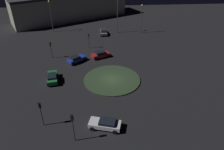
# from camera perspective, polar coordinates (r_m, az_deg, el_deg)

# --- Properties ---
(ground_plane) EXTENTS (117.66, 117.66, 0.00)m
(ground_plane) POSITION_cam_1_polar(r_m,az_deg,el_deg) (39.48, -0.00, -1.33)
(ground_plane) COLOR black
(roundabout_island) EXTENTS (10.72, 10.72, 0.20)m
(roundabout_island) POSITION_cam_1_polar(r_m,az_deg,el_deg) (39.43, -0.00, -1.21)
(roundabout_island) COLOR #2D4228
(roundabout_island) RESTS_ON ground_plane
(car_white) EXTENTS (4.71, 2.91, 1.41)m
(car_white) POSITION_cam_1_polar(r_m,az_deg,el_deg) (29.40, -1.84, -13.28)
(car_white) COLOR white
(car_white) RESTS_ON ground_plane
(car_grey) EXTENTS (2.28, 4.52, 1.34)m
(car_grey) POSITION_cam_1_polar(r_m,az_deg,el_deg) (61.00, -2.39, 11.75)
(car_grey) COLOR slate
(car_grey) RESTS_ON ground_plane
(car_red) EXTENTS (4.41, 3.21, 1.54)m
(car_red) POSITION_cam_1_polar(r_m,az_deg,el_deg) (47.32, -3.20, 5.70)
(car_red) COLOR red
(car_red) RESTS_ON ground_plane
(car_blue) EXTENTS (4.22, 3.97, 1.51)m
(car_blue) POSITION_cam_1_polar(r_m,az_deg,el_deg) (45.96, -9.82, 4.39)
(car_blue) COLOR #1E38A5
(car_blue) RESTS_ON ground_plane
(car_green) EXTENTS (2.55, 4.55, 1.50)m
(car_green) POSITION_cam_1_polar(r_m,az_deg,el_deg) (40.26, -16.12, -0.66)
(car_green) COLOR #1E7238
(car_green) RESTS_ON ground_plane
(traffic_light_north) EXTENTS (0.35, 0.39, 3.70)m
(traffic_light_north) POSITION_cam_1_polar(r_m,az_deg,el_deg) (51.61, -6.44, 10.06)
(traffic_light_north) COLOR #2D2D2D
(traffic_light_north) RESTS_ON ground_plane
(traffic_light_southwest) EXTENTS (0.36, 0.39, 4.46)m
(traffic_light_southwest) POSITION_cam_1_polar(r_m,az_deg,el_deg) (26.56, -10.76, -12.79)
(traffic_light_southwest) COLOR #2D2D2D
(traffic_light_southwest) RESTS_ON ground_plane
(traffic_light_southwest_near) EXTENTS (0.38, 0.39, 4.06)m
(traffic_light_southwest_near) POSITION_cam_1_polar(r_m,az_deg,el_deg) (29.92, -19.11, -8.96)
(traffic_light_southwest_near) COLOR #2D2D2D
(traffic_light_southwest_near) RESTS_ON ground_plane
(traffic_light_northwest) EXTENTS (0.39, 0.38, 3.77)m
(traffic_light_northwest) POSITION_cam_1_polar(r_m,az_deg,el_deg) (48.26, -16.52, 7.40)
(traffic_light_northwest) COLOR #2D2D2D
(traffic_light_northwest) RESTS_ON ground_plane
(streetlamp_north) EXTENTS (0.59, 0.59, 9.83)m
(streetlamp_north) POSITION_cam_1_polar(r_m,az_deg,el_deg) (60.56, 1.53, 17.50)
(streetlamp_north) COLOR #4C4C51
(streetlamp_north) RESTS_ON ground_plane
(streetlamp_north_near) EXTENTS (0.48, 0.48, 8.15)m
(streetlamp_north_near) POSITION_cam_1_polar(r_m,az_deg,el_deg) (61.35, 8.09, 15.92)
(streetlamp_north_near) COLOR #4C4C51
(streetlamp_north_near) RESTS_ON ground_plane
(streetlamp_northwest) EXTENTS (0.55, 0.55, 9.02)m
(streetlamp_northwest) POSITION_cam_1_polar(r_m,az_deg,el_deg) (63.94, -16.59, 16.36)
(streetlamp_northwest) COLOR #4C4C51
(streetlamp_northwest) RESTS_ON ground_plane
(store_building) EXTENTS (39.11, 26.60, 8.62)m
(store_building) POSITION_cam_1_polar(r_m,az_deg,el_deg) (76.49, -11.42, 18.14)
(store_building) COLOR #B7B299
(store_building) RESTS_ON ground_plane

